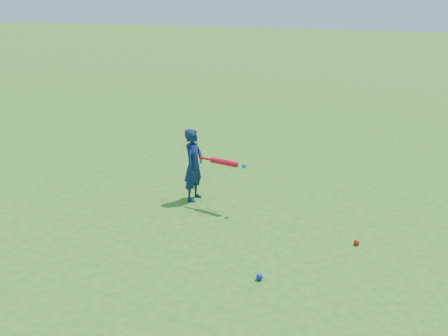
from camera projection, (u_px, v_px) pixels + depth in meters
name	position (u px, v px, depth m)	size (l,w,h in m)	color
ground	(136.00, 206.00, 6.92)	(80.00, 80.00, 0.00)	#2D6B19
child	(194.00, 165.00, 6.99)	(0.38, 0.25, 1.04)	#101F4C
ground_ball_red	(356.00, 242.00, 5.82)	(0.07, 0.07, 0.07)	red
ground_ball_blue	(259.00, 277.00, 5.10)	(0.07, 0.07, 0.07)	#0B1DCB
bat_swing	(226.00, 163.00, 6.63)	(0.71, 0.17, 0.08)	red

